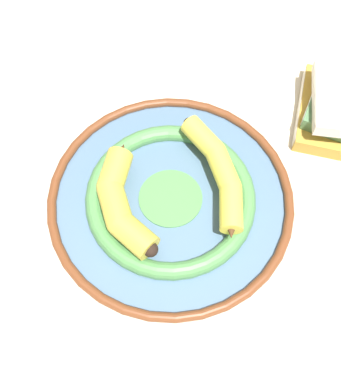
{
  "coord_description": "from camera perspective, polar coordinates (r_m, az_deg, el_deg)",
  "views": [
    {
      "loc": [
        0.03,
        0.24,
        0.59
      ],
      "look_at": [
        0.02,
        -0.03,
        0.04
      ],
      "focal_mm": 42.0,
      "sensor_mm": 36.0,
      "label": 1
    }
  ],
  "objects": [
    {
      "name": "banana_b",
      "position": [
        0.62,
        6.23,
        2.53
      ],
      "size": [
        0.08,
        0.19,
        0.03
      ],
      "rotation": [
        0.0,
        0.0,
        4.98
      ],
      "color": "yellow",
      "rests_on": "decorative_bowl"
    },
    {
      "name": "ground_plane",
      "position": [
        0.64,
        2.25,
        -4.31
      ],
      "size": [
        2.8,
        2.8,
        0.0
      ],
      "primitive_type": "plane",
      "color": "beige"
    },
    {
      "name": "decorative_bowl",
      "position": [
        0.64,
        -0.0,
        -0.9
      ],
      "size": [
        0.35,
        0.35,
        0.04
      ],
      "color": "slate",
      "rests_on": "ground_plane"
    },
    {
      "name": "banana_a",
      "position": [
        0.6,
        -6.41,
        -1.1
      ],
      "size": [
        0.08,
        0.17,
        0.04
      ],
      "rotation": [
        0.0,
        0.0,
        1.84
      ],
      "color": "gold",
      "rests_on": "decorative_bowl"
    }
  ]
}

